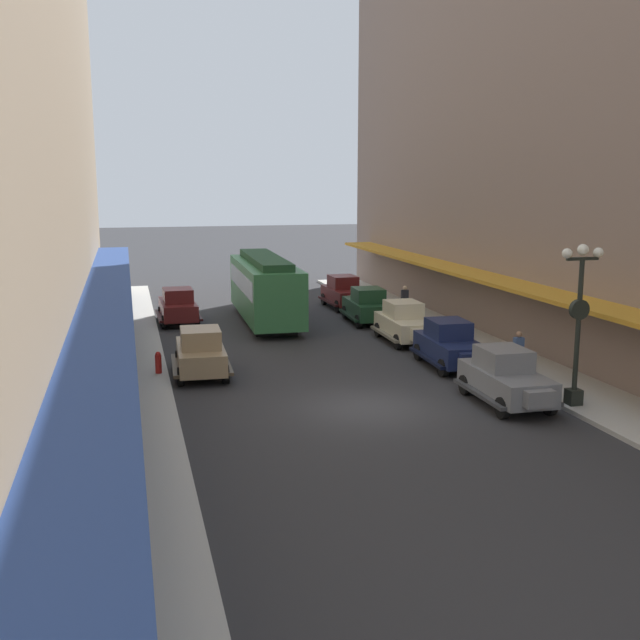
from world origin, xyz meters
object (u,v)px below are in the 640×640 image
(parked_car_0, at_px, (367,305))
(streetcar, at_px, (265,286))
(pedestrian_1, at_px, (405,301))
(fire_hydrant, at_px, (158,362))
(parked_car_3, at_px, (506,376))
(parked_car_2, at_px, (450,343))
(parked_car_6, at_px, (405,322))
(parked_car_1, at_px, (344,292))
(parked_car_5, at_px, (178,305))
(parked_car_4, at_px, (201,351))
(lamp_post_with_clock, at_px, (579,318))
(pedestrian_0, at_px, (518,353))

(parked_car_0, bearing_deg, streetcar, 165.17)
(parked_car_0, bearing_deg, pedestrian_1, 13.13)
(fire_hydrant, bearing_deg, parked_car_3, -30.37)
(parked_car_2, bearing_deg, parked_car_3, -93.48)
(parked_car_6, bearing_deg, parked_car_1, 90.14)
(parked_car_1, relative_size, parked_car_5, 1.00)
(parked_car_1, height_order, parked_car_2, same)
(parked_car_2, bearing_deg, parked_car_6, 90.80)
(parked_car_6, distance_m, fire_hydrant, 11.66)
(pedestrian_1, bearing_deg, parked_car_5, 171.43)
(fire_hydrant, distance_m, pedestrian_1, 15.95)
(parked_car_6, bearing_deg, pedestrian_1, 69.11)
(parked_car_5, distance_m, parked_car_6, 12.04)
(parked_car_4, distance_m, fire_hydrant, 1.62)
(parked_car_2, xyz_separation_m, parked_car_3, (-0.31, -5.08, 0.00))
(lamp_post_with_clock, relative_size, pedestrian_0, 3.15)
(parked_car_5, height_order, streetcar, streetcar)
(parked_car_0, height_order, parked_car_4, same)
(lamp_post_with_clock, bearing_deg, parked_car_2, 104.35)
(parked_car_0, bearing_deg, parked_car_6, -87.76)
(parked_car_0, relative_size, parked_car_5, 1.01)
(lamp_post_with_clock, bearing_deg, parked_car_6, 98.51)
(parked_car_0, bearing_deg, parked_car_5, 166.35)
(fire_hydrant, bearing_deg, parked_car_0, 37.59)
(pedestrian_0, bearing_deg, parked_car_0, 99.27)
(parked_car_4, height_order, pedestrian_0, parked_car_4)
(parked_car_1, xyz_separation_m, pedestrian_1, (2.10, -4.26, 0.05))
(lamp_post_with_clock, distance_m, fire_hydrant, 14.95)
(pedestrian_1, bearing_deg, parked_car_2, -101.12)
(parked_car_4, bearing_deg, lamp_post_with_clock, -32.90)
(lamp_post_with_clock, bearing_deg, streetcar, 111.87)
(streetcar, xyz_separation_m, pedestrian_0, (7.02, -13.33, -0.91))
(parked_car_2, height_order, streetcar, streetcar)
(parked_car_5, relative_size, parked_car_6, 1.00)
(parked_car_1, bearing_deg, pedestrian_1, -63.73)
(parked_car_3, bearing_deg, parked_car_2, 86.52)
(parked_car_0, bearing_deg, parked_car_1, 87.98)
(parked_car_4, height_order, fire_hydrant, parked_car_4)
(parked_car_1, height_order, parked_car_4, same)
(parked_car_0, height_order, parked_car_1, same)
(pedestrian_0, bearing_deg, streetcar, 117.78)
(parked_car_2, distance_m, parked_car_5, 15.44)
(streetcar, height_order, pedestrian_0, streetcar)
(streetcar, bearing_deg, pedestrian_0, -62.22)
(fire_hydrant, bearing_deg, pedestrian_0, -15.52)
(streetcar, bearing_deg, parked_car_1, 33.36)
(parked_car_1, bearing_deg, parked_car_4, -125.47)
(parked_car_3, distance_m, lamp_post_with_clock, 2.96)
(pedestrian_0, xyz_separation_m, pedestrian_1, (0.31, 12.52, 0.00))
(fire_hydrant, bearing_deg, parked_car_5, 82.17)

